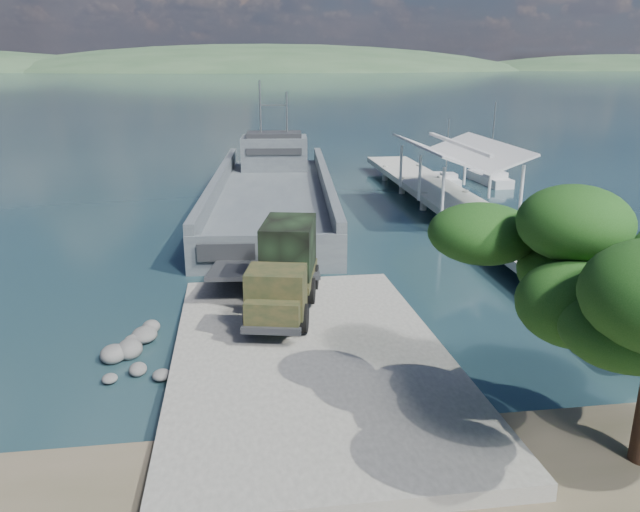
{
  "coord_description": "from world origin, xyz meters",
  "views": [
    {
      "loc": [
        -2.54,
        -21.85,
        10.82
      ],
      "look_at": [
        1.37,
        6.0,
        1.87
      ],
      "focal_mm": 35.0,
      "sensor_mm": 36.0,
      "label": 1
    }
  ],
  "objects_px": {
    "sailboat_near": "(490,179)",
    "military_truck": "(285,269)",
    "pier": "(460,197)",
    "landing_craft": "(273,202)",
    "sailboat_far": "(446,179)",
    "soldier": "(268,311)"
  },
  "relations": [
    {
      "from": "landing_craft",
      "to": "sailboat_far",
      "type": "bearing_deg",
      "value": 34.43
    },
    {
      "from": "pier",
      "to": "soldier",
      "type": "relative_size",
      "value": 23.38
    },
    {
      "from": "military_truck",
      "to": "sailboat_near",
      "type": "height_order",
      "value": "sailboat_near"
    },
    {
      "from": "pier",
      "to": "sailboat_far",
      "type": "xyz_separation_m",
      "value": [
        3.55,
        13.16,
        -1.29
      ]
    },
    {
      "from": "soldier",
      "to": "military_truck",
      "type": "bearing_deg",
      "value": 49.09
    },
    {
      "from": "sailboat_near",
      "to": "pier",
      "type": "bearing_deg",
      "value": -124.29
    },
    {
      "from": "landing_craft",
      "to": "military_truck",
      "type": "xyz_separation_m",
      "value": [
        -0.74,
        -19.41,
        1.42
      ]
    },
    {
      "from": "military_truck",
      "to": "soldier",
      "type": "relative_size",
      "value": 4.13
    },
    {
      "from": "military_truck",
      "to": "soldier",
      "type": "height_order",
      "value": "military_truck"
    },
    {
      "from": "pier",
      "to": "sailboat_near",
      "type": "relative_size",
      "value": 5.97
    },
    {
      "from": "sailboat_far",
      "to": "pier",
      "type": "bearing_deg",
      "value": -104.49
    },
    {
      "from": "sailboat_far",
      "to": "soldier",
      "type": "bearing_deg",
      "value": -119.23
    },
    {
      "from": "soldier",
      "to": "sailboat_near",
      "type": "xyz_separation_m",
      "value": [
        21.83,
        30.46,
        -1.05
      ]
    },
    {
      "from": "landing_craft",
      "to": "sailboat_near",
      "type": "distance_m",
      "value": 21.84
    },
    {
      "from": "soldier",
      "to": "sailboat_near",
      "type": "bearing_deg",
      "value": 31.72
    },
    {
      "from": "military_truck",
      "to": "sailboat_near",
      "type": "relative_size",
      "value": 1.05
    },
    {
      "from": "landing_craft",
      "to": "sailboat_near",
      "type": "bearing_deg",
      "value": 27.52
    },
    {
      "from": "soldier",
      "to": "sailboat_far",
      "type": "xyz_separation_m",
      "value": [
        17.97,
        31.31,
        -1.13
      ]
    },
    {
      "from": "military_truck",
      "to": "sailboat_near",
      "type": "bearing_deg",
      "value": 65.5
    },
    {
      "from": "landing_craft",
      "to": "soldier",
      "type": "bearing_deg",
      "value": -89.1
    },
    {
      "from": "pier",
      "to": "military_truck",
      "type": "xyz_separation_m",
      "value": [
        -13.51,
        -15.42,
        0.62
      ]
    },
    {
      "from": "sailboat_near",
      "to": "military_truck",
      "type": "bearing_deg",
      "value": -130.28
    }
  ]
}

